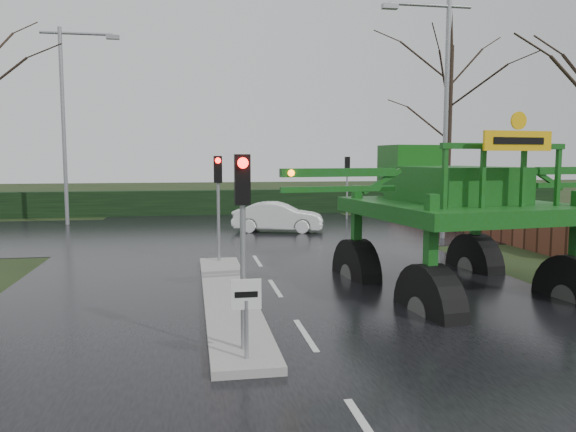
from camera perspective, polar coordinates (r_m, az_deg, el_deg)
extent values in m
plane|color=black|center=(11.21, 1.78, -12.07)|extent=(140.00, 140.00, 0.00)
cube|color=black|center=(20.85, -3.78, -3.63)|extent=(14.00, 80.00, 0.02)
cube|color=black|center=(26.75, -5.15, -1.52)|extent=(80.00, 12.00, 0.02)
cube|color=gray|center=(13.89, -6.07, -8.19)|extent=(1.20, 10.00, 0.16)
cube|color=black|center=(34.62, -6.25, 1.40)|extent=(44.00, 0.90, 1.50)
cube|color=#592D1E|center=(29.46, 15.65, 0.13)|extent=(0.40, 20.00, 1.20)
cylinder|color=gray|center=(9.41, -4.25, -11.48)|extent=(0.07, 0.07, 1.00)
cube|color=silver|center=(9.25, -4.28, -7.94)|extent=(0.50, 0.04, 0.50)
cube|color=black|center=(9.23, -4.27, -7.97)|extent=(0.38, 0.01, 0.10)
cylinder|color=gray|center=(9.64, -4.59, -4.34)|extent=(0.10, 0.10, 3.50)
cube|color=black|center=(9.49, -4.66, 3.71)|extent=(0.26, 0.22, 0.85)
sphere|color=#FF0C07|center=(9.35, -4.60, 5.39)|extent=(0.18, 0.18, 0.18)
cylinder|color=gray|center=(18.04, -7.08, 0.44)|extent=(0.10, 0.10, 3.50)
cube|color=black|center=(17.97, -7.14, 4.73)|extent=(0.26, 0.22, 0.85)
sphere|color=#FF0C07|center=(17.83, -7.13, 5.62)|extent=(0.18, 0.18, 0.18)
cylinder|color=gray|center=(31.70, 6.02, 2.80)|extent=(0.10, 0.10, 3.50)
cube|color=black|center=(31.65, 6.04, 5.24)|extent=(0.26, 0.22, 0.85)
sphere|color=#FF0C07|center=(31.77, 5.99, 5.75)|extent=(0.18, 0.18, 0.18)
cylinder|color=gray|center=(24.89, 15.73, 9.25)|extent=(0.20, 0.20, 10.00)
cylinder|color=gray|center=(25.29, 14.30, 20.03)|extent=(3.52, 0.14, 0.14)
cube|color=gray|center=(24.63, 10.31, 20.22)|extent=(0.65, 0.30, 0.20)
cylinder|color=gray|center=(31.13, -21.84, 8.34)|extent=(0.20, 0.20, 10.00)
cylinder|color=gray|center=(31.56, -20.70, 16.96)|extent=(3.52, 0.14, 0.14)
cube|color=gray|center=(31.28, -17.38, 16.95)|extent=(0.65, 0.30, 0.20)
cylinder|color=black|center=(34.94, 16.03, 8.23)|extent=(0.32, 0.32, 10.00)
cone|color=black|center=(35.67, 16.31, 17.57)|extent=(0.24, 0.24, 2.50)
cylinder|color=black|center=(13.81, 2.73, -3.87)|extent=(0.89, 2.29, 2.23)
cylinder|color=#595B56|center=(13.81, 2.73, -3.87)|extent=(0.75, 0.86, 0.78)
cube|color=#144D0D|center=(13.64, 2.75, 1.90)|extent=(0.27, 0.27, 2.56)
cylinder|color=black|center=(15.62, 16.73, -2.98)|extent=(0.89, 2.29, 2.23)
cylinder|color=#595B56|center=(15.62, 16.73, -2.98)|extent=(0.75, 0.86, 0.78)
cube|color=#144D0D|center=(15.47, 16.88, 2.13)|extent=(0.27, 0.27, 2.56)
cylinder|color=black|center=(10.21, 10.44, -7.49)|extent=(0.89, 2.29, 2.23)
cylinder|color=#595B56|center=(10.21, 10.44, -7.49)|extent=(0.75, 0.86, 0.78)
cube|color=#144D0D|center=(9.98, 10.59, 0.32)|extent=(0.27, 0.27, 2.56)
cylinder|color=black|center=(12.54, 27.00, -5.53)|extent=(0.89, 2.29, 2.23)
cylinder|color=#595B56|center=(12.54, 27.00, -5.53)|extent=(0.75, 0.86, 0.78)
cube|color=#144D0D|center=(12.67, 14.50, 4.69)|extent=(5.31, 5.89, 0.39)
cube|color=#144D0D|center=(12.86, 14.05, 7.45)|extent=(2.85, 3.62, 1.00)
cube|color=#135313|center=(14.83, 9.59, 8.82)|extent=(1.83, 1.54, 1.45)
cube|color=#144D0D|center=(11.27, 19.57, 12.64)|extent=(3.33, 0.55, 0.13)
cube|color=#144D0D|center=(10.82, -0.63, 10.01)|extent=(2.90, 0.56, 0.20)
sphere|color=orange|center=(10.43, -7.02, 10.11)|extent=(0.16, 0.16, 0.16)
cube|color=#EEB20C|center=(10.93, 21.02, 13.39)|extent=(1.78, 0.29, 0.45)
cube|color=black|center=(10.93, 21.02, 13.39)|extent=(1.33, 0.18, 0.16)
cylinder|color=#EEB20C|center=(11.00, 21.11, 15.69)|extent=(0.40, 0.09, 0.40)
imported|color=white|center=(26.32, -1.02, -1.63)|extent=(4.41, 2.55, 1.37)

